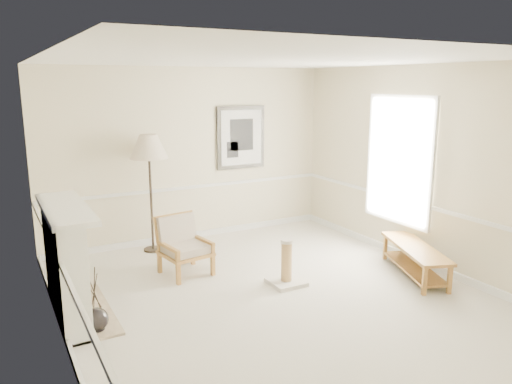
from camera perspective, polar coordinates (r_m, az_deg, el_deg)
ground at (r=6.49m, az=1.80°, el=-11.65°), size 5.50×5.50×0.00m
room at (r=6.11m, az=2.68°, el=5.08°), size 5.04×5.54×2.92m
fireplace at (r=6.08m, az=-20.85°, el=-7.66°), size 0.64×1.64×1.31m
floor_vase at (r=5.81m, az=-17.76°, el=-13.78°), size 0.26×0.26×0.75m
armchair at (r=7.13m, az=-8.45°, el=-5.72°), size 0.71×0.75×0.82m
floor_lamp at (r=7.89m, az=-12.15°, el=4.73°), size 0.73×0.73×1.87m
bench at (r=7.35m, az=17.71°, el=-6.97°), size 0.95×1.52×0.42m
scratching_post at (r=6.73m, az=3.49°, el=-8.92°), size 0.44×0.44×0.63m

